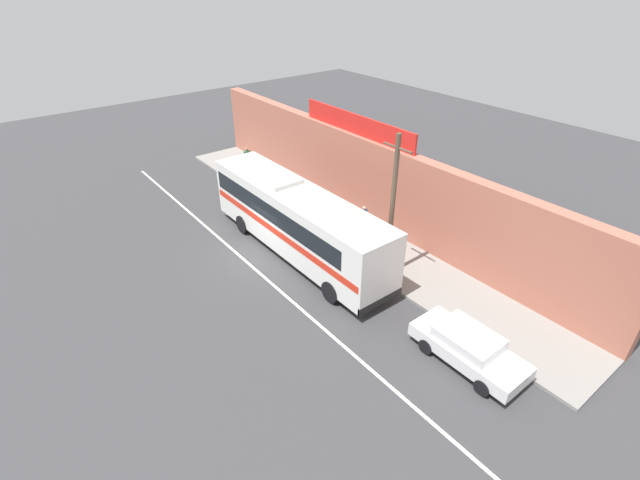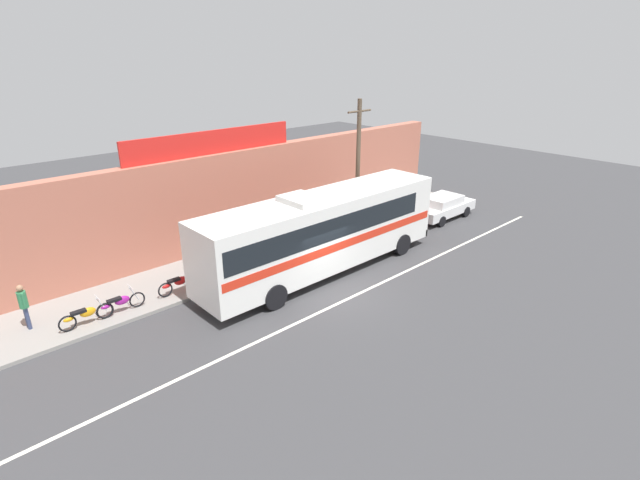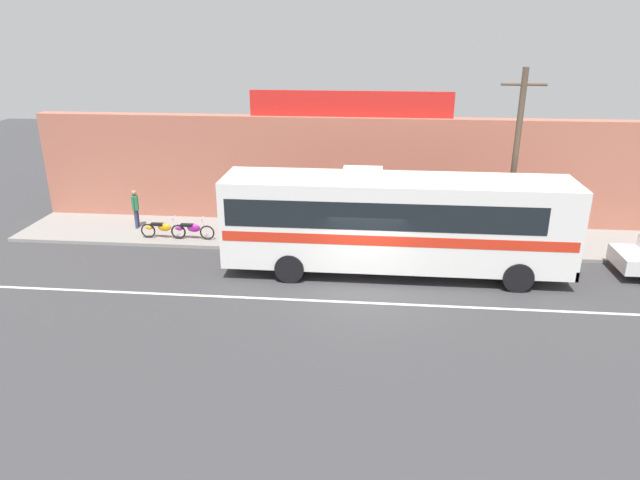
{
  "view_description": "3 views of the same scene",
  "coord_description": "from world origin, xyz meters",
  "px_view_note": "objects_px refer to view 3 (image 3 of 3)",
  "views": [
    {
      "loc": [
        17.72,
        -9.81,
        13.09
      ],
      "look_at": [
        2.63,
        1.98,
        1.48
      ],
      "focal_mm": 25.75,
      "sensor_mm": 36.0,
      "label": 1
    },
    {
      "loc": [
        -12.39,
        -12.58,
        9.47
      ],
      "look_at": [
        0.63,
        1.56,
        1.7
      ],
      "focal_mm": 26.82,
      "sensor_mm": 36.0,
      "label": 2
    },
    {
      "loc": [
        0.23,
        -17.78,
        8.59
      ],
      "look_at": [
        -1.68,
        1.84,
        1.15
      ],
      "focal_mm": 32.31,
      "sensor_mm": 36.0,
      "label": 3
    }
  ],
  "objects_px": {
    "utility_pole": "(515,161)",
    "motorcycle_orange": "(249,231)",
    "pedestrian_by_curb": "(135,206)",
    "pedestrian_far_left": "(282,215)",
    "intercity_bus": "(393,219)",
    "pedestrian_far_right": "(407,212)",
    "motorcycle_red": "(192,229)",
    "motorcycle_green": "(162,229)"
  },
  "relations": [
    {
      "from": "pedestrian_by_curb",
      "to": "pedestrian_far_right",
      "type": "bearing_deg",
      "value": 2.51
    },
    {
      "from": "motorcycle_orange",
      "to": "pedestrian_far_right",
      "type": "height_order",
      "value": "pedestrian_far_right"
    },
    {
      "from": "pedestrian_far_left",
      "to": "pedestrian_far_right",
      "type": "xyz_separation_m",
      "value": [
        5.21,
        1.13,
        -0.08
      ]
    },
    {
      "from": "motorcycle_red",
      "to": "motorcycle_green",
      "type": "distance_m",
      "value": 1.26
    },
    {
      "from": "pedestrian_by_curb",
      "to": "pedestrian_far_left",
      "type": "bearing_deg",
      "value": -5.33
    },
    {
      "from": "pedestrian_by_curb",
      "to": "pedestrian_far_right",
      "type": "height_order",
      "value": "pedestrian_by_curb"
    },
    {
      "from": "motorcycle_orange",
      "to": "pedestrian_far_left",
      "type": "bearing_deg",
      "value": 22.98
    },
    {
      "from": "pedestrian_far_right",
      "to": "motorcycle_orange",
      "type": "bearing_deg",
      "value": -165.52
    },
    {
      "from": "intercity_bus",
      "to": "pedestrian_far_right",
      "type": "bearing_deg",
      "value": 79.92
    },
    {
      "from": "intercity_bus",
      "to": "motorcycle_red",
      "type": "distance_m",
      "value": 8.66
    },
    {
      "from": "pedestrian_far_left",
      "to": "motorcycle_red",
      "type": "bearing_deg",
      "value": -171.36
    },
    {
      "from": "intercity_bus",
      "to": "motorcycle_orange",
      "type": "xyz_separation_m",
      "value": [
        -5.8,
        2.34,
        -1.5
      ]
    },
    {
      "from": "intercity_bus",
      "to": "pedestrian_by_curb",
      "type": "distance_m",
      "value": 11.63
    },
    {
      "from": "utility_pole",
      "to": "motorcycle_green",
      "type": "xyz_separation_m",
      "value": [
        -13.93,
        0.21,
        -3.21
      ]
    },
    {
      "from": "pedestrian_far_right",
      "to": "motorcycle_green",
      "type": "bearing_deg",
      "value": -170.45
    },
    {
      "from": "utility_pole",
      "to": "pedestrian_by_curb",
      "type": "bearing_deg",
      "value": 174.83
    },
    {
      "from": "motorcycle_orange",
      "to": "utility_pole",
      "type": "bearing_deg",
      "value": -1.31
    },
    {
      "from": "utility_pole",
      "to": "pedestrian_far_left",
      "type": "xyz_separation_m",
      "value": [
        -8.96,
        0.79,
        -2.63
      ]
    },
    {
      "from": "motorcycle_orange",
      "to": "pedestrian_by_curb",
      "type": "relative_size",
      "value": 1.1
    },
    {
      "from": "intercity_bus",
      "to": "utility_pole",
      "type": "height_order",
      "value": "utility_pole"
    },
    {
      "from": "utility_pole",
      "to": "pedestrian_far_left",
      "type": "bearing_deg",
      "value": 174.95
    },
    {
      "from": "pedestrian_far_left",
      "to": "pedestrian_far_right",
      "type": "distance_m",
      "value": 5.33
    },
    {
      "from": "motorcycle_red",
      "to": "motorcycle_green",
      "type": "bearing_deg",
      "value": -179.1
    },
    {
      "from": "motorcycle_orange",
      "to": "pedestrian_far_left",
      "type": "height_order",
      "value": "pedestrian_far_left"
    },
    {
      "from": "utility_pole",
      "to": "motorcycle_green",
      "type": "bearing_deg",
      "value": 179.15
    },
    {
      "from": "intercity_bus",
      "to": "pedestrian_far_left",
      "type": "bearing_deg",
      "value": 147.2
    },
    {
      "from": "pedestrian_far_left",
      "to": "pedestrian_far_right",
      "type": "relative_size",
      "value": 1.08
    },
    {
      "from": "utility_pole",
      "to": "pedestrian_far_right",
      "type": "height_order",
      "value": "utility_pole"
    },
    {
      "from": "pedestrian_far_left",
      "to": "pedestrian_by_curb",
      "type": "height_order",
      "value": "pedestrian_far_left"
    },
    {
      "from": "intercity_bus",
      "to": "motorcycle_green",
      "type": "height_order",
      "value": "intercity_bus"
    },
    {
      "from": "utility_pole",
      "to": "motorcycle_red",
      "type": "relative_size",
      "value": 3.79
    },
    {
      "from": "motorcycle_green",
      "to": "pedestrian_far_right",
      "type": "height_order",
      "value": "pedestrian_far_right"
    },
    {
      "from": "motorcycle_red",
      "to": "pedestrian_far_right",
      "type": "distance_m",
      "value": 9.09
    },
    {
      "from": "motorcycle_orange",
      "to": "pedestrian_by_curb",
      "type": "height_order",
      "value": "pedestrian_by_curb"
    },
    {
      "from": "motorcycle_red",
      "to": "utility_pole",
      "type": "bearing_deg",
      "value": -1.03
    },
    {
      "from": "utility_pole",
      "to": "motorcycle_green",
      "type": "relative_size",
      "value": 3.64
    },
    {
      "from": "utility_pole",
      "to": "pedestrian_far_right",
      "type": "xyz_separation_m",
      "value": [
        -3.75,
        1.92,
        -2.71
      ]
    },
    {
      "from": "motorcycle_red",
      "to": "motorcycle_green",
      "type": "height_order",
      "value": "same"
    },
    {
      "from": "intercity_bus",
      "to": "utility_pole",
      "type": "bearing_deg",
      "value": 25.2
    },
    {
      "from": "motorcycle_green",
      "to": "motorcycle_orange",
      "type": "bearing_deg",
      "value": 0.44
    },
    {
      "from": "utility_pole",
      "to": "motorcycle_orange",
      "type": "height_order",
      "value": "utility_pole"
    },
    {
      "from": "pedestrian_far_left",
      "to": "pedestrian_far_right",
      "type": "bearing_deg",
      "value": 12.22
    }
  ]
}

